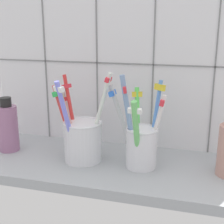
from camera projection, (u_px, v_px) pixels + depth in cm
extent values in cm
cube|color=#9EA3A8|center=(111.00, 167.00, 66.64)|extent=(64.00, 22.00, 2.00)
cube|color=white|center=(126.00, 56.00, 71.85)|extent=(64.00, 2.00, 45.00)
cube|color=gray|center=(45.00, 55.00, 75.69)|extent=(0.30, 0.20, 45.00)
cube|color=gray|center=(97.00, 56.00, 72.45)|extent=(0.30, 0.20, 45.00)
cube|color=gray|center=(154.00, 58.00, 69.21)|extent=(0.30, 0.20, 45.00)
cube|color=gray|center=(216.00, 60.00, 65.98)|extent=(0.30, 0.20, 45.00)
cube|color=gray|center=(124.00, 64.00, 71.24)|extent=(64.00, 0.20, 0.30)
cylinder|color=silver|center=(84.00, 141.00, 67.17)|extent=(7.89, 7.89, 8.14)
torus|color=silver|center=(83.00, 122.00, 66.05)|extent=(8.00, 8.00, 0.50)
cylinder|color=#E1A39A|center=(70.00, 126.00, 65.57)|extent=(4.51, 3.09, 14.63)
cube|color=yellow|center=(61.00, 97.00, 63.53)|extent=(1.84, 2.26, 1.26)
cylinder|color=#7F84F6|center=(68.00, 123.00, 62.62)|extent=(3.44, 4.93, 17.37)
cube|color=white|center=(59.00, 89.00, 59.52)|extent=(2.63, 2.17, 1.19)
cylinder|color=#D63F3F|center=(65.00, 121.00, 67.54)|extent=(5.55, 1.42, 15.31)
cube|color=green|center=(57.00, 93.00, 66.47)|extent=(1.30, 2.63, 1.24)
cylinder|color=white|center=(98.00, 118.00, 64.27)|extent=(6.04, 1.06, 18.45)
cube|color=#E5333F|center=(108.00, 80.00, 61.46)|extent=(1.05, 2.27, 1.03)
cylinder|color=red|center=(72.00, 116.00, 67.95)|extent=(4.46, 2.66, 17.20)
cube|color=#E5333F|center=(67.00, 86.00, 67.09)|extent=(1.75, 2.22, 0.97)
cylinder|color=silver|center=(70.00, 122.00, 69.32)|extent=(4.10, 2.26, 13.89)
cube|color=#E5333F|center=(65.00, 99.00, 68.64)|extent=(1.70, 2.58, 0.95)
cylinder|color=white|center=(142.00, 147.00, 64.10)|extent=(6.19, 6.19, 7.88)
torus|color=silver|center=(142.00, 129.00, 63.02)|extent=(6.38, 6.38, 0.50)
cylinder|color=#61E95E|center=(138.00, 124.00, 66.27)|extent=(2.37, 4.24, 14.90)
cube|color=yellow|center=(137.00, 94.00, 65.83)|extent=(2.25, 1.59, 1.20)
cylinder|color=#5893EB|center=(154.00, 122.00, 63.94)|extent=(2.80, 3.10, 16.83)
cube|color=yellow|center=(160.00, 87.00, 62.59)|extent=(2.45, 2.29, 1.29)
cylinder|color=silver|center=(123.00, 125.00, 64.17)|extent=(6.19, 0.93, 16.00)
cube|color=blue|center=(114.00, 93.00, 62.94)|extent=(1.15, 2.50, 1.19)
cylinder|color=#7B99C7|center=(129.00, 122.00, 62.14)|extent=(4.10, 2.03, 18.29)
cube|color=#E5333F|center=(125.00, 89.00, 60.37)|extent=(1.46, 2.60, 1.24)
cylinder|color=white|center=(155.00, 131.00, 62.63)|extent=(3.95, 0.99, 14.54)
cube|color=#E5333F|center=(162.00, 102.00, 60.70)|extent=(1.09, 1.88, 1.30)
cylinder|color=#6FCA6E|center=(137.00, 136.00, 59.81)|extent=(1.51, 5.91, 14.73)
cube|color=white|center=(135.00, 111.00, 56.83)|extent=(2.61, 1.08, 1.08)
cylinder|color=#9D678E|center=(8.00, 128.00, 71.65)|extent=(4.47, 4.47, 10.17)
cylinder|color=black|center=(6.00, 102.00, 69.98)|extent=(2.46, 2.46, 2.00)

